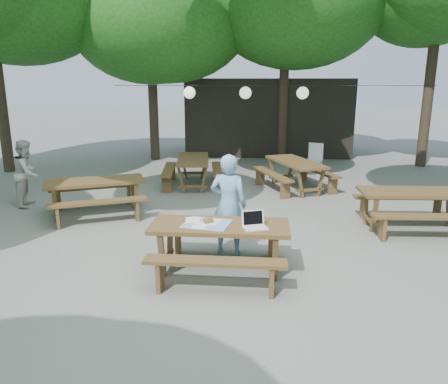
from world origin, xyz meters
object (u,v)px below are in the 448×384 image
picnic_table_nw (96,197)px  woman (228,205)px  second_person (27,173)px  main_picnic_table (220,248)px  plastic_chair (314,165)px

picnic_table_nw → woman: 3.47m
picnic_table_nw → second_person: (-1.78, 0.56, 0.36)m
main_picnic_table → woman: (0.07, 0.78, 0.44)m
main_picnic_table → woman: woman is taller
picnic_table_nw → plastic_chair: plastic_chair is taller
main_picnic_table → woman: bearing=85.2°
main_picnic_table → second_person: 5.62m
second_person → plastic_chair: second_person is taller
picnic_table_nw → main_picnic_table: bearing=-66.3°
picnic_table_nw → woman: bearing=-55.9°
woman → plastic_chair: woman is taller
second_person → woman: bearing=-127.3°
second_person → plastic_chair: 7.94m
picnic_table_nw → plastic_chair: 6.84m
main_picnic_table → picnic_table_nw: bearing=137.9°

